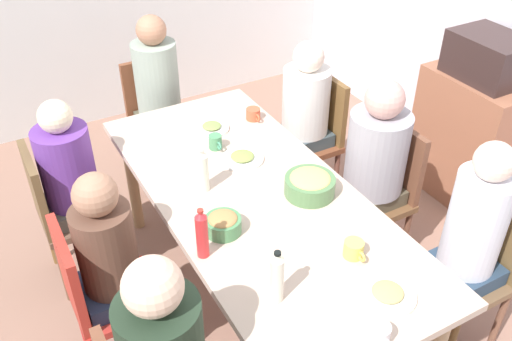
{
  "coord_description": "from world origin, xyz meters",
  "views": [
    {
      "loc": [
        1.93,
        -1.07,
        2.49
      ],
      "look_at": [
        0.0,
        0.0,
        0.93
      ],
      "focal_mm": 39.22,
      "sensor_mm": 36.0,
      "label": 1
    }
  ],
  "objects_px": {
    "bowl_0": "(310,184)",
    "chair_4": "(157,115)",
    "dining_table": "(256,207)",
    "cup_0": "(253,114)",
    "chair_5": "(474,263)",
    "plate_1": "(242,158)",
    "bottle_1": "(202,234)",
    "chair_2": "(382,188)",
    "bowl_1": "(223,223)",
    "person_1": "(304,110)",
    "plate_0": "(212,128)",
    "person_4": "(158,90)",
    "cup_3": "(354,249)",
    "person_5": "(470,237)",
    "side_cabinet": "(469,137)",
    "cup_1": "(379,335)",
    "bottle_0": "(277,277)",
    "plate_2": "(387,294)",
    "bottle_2": "(202,171)",
    "person_3": "(112,259)",
    "cup_2": "(216,142)",
    "chair_1": "(314,132)",
    "microwave": "(490,57)",
    "person_2": "(374,159)",
    "chair_0": "(62,209)",
    "chair_3": "(98,294)",
    "person_0": "(72,178)"
  },
  "relations": [
    {
      "from": "microwave",
      "to": "bottle_0",
      "type": "bearing_deg",
      "value": -67.57
    },
    {
      "from": "bottle_0",
      "to": "plate_1",
      "type": "bearing_deg",
      "value": 159.85
    },
    {
      "from": "dining_table",
      "to": "chair_2",
      "type": "xyz_separation_m",
      "value": [
        0.0,
        0.85,
        -0.19
      ]
    },
    {
      "from": "cup_0",
      "to": "cup_1",
      "type": "distance_m",
      "value": 1.71
    },
    {
      "from": "person_2",
      "to": "chair_5",
      "type": "distance_m",
      "value": 0.75
    },
    {
      "from": "person_3",
      "to": "plate_2",
      "type": "height_order",
      "value": "person_3"
    },
    {
      "from": "plate_2",
      "to": "chair_2",
      "type": "bearing_deg",
      "value": 139.79
    },
    {
      "from": "person_4",
      "to": "cup_0",
      "type": "bearing_deg",
      "value": 26.96
    },
    {
      "from": "plate_0",
      "to": "bottle_1",
      "type": "bearing_deg",
      "value": -27.42
    },
    {
      "from": "bowl_1",
      "to": "cup_2",
      "type": "distance_m",
      "value": 0.7
    },
    {
      "from": "chair_1",
      "to": "cup_3",
      "type": "distance_m",
      "value": 1.5
    },
    {
      "from": "chair_2",
      "to": "plate_1",
      "type": "xyz_separation_m",
      "value": [
        -0.31,
        -0.76,
        0.28
      ]
    },
    {
      "from": "dining_table",
      "to": "bottle_2",
      "type": "relative_size",
      "value": 8.74
    },
    {
      "from": "person_3",
      "to": "bottle_0",
      "type": "relative_size",
      "value": 4.59
    },
    {
      "from": "dining_table",
      "to": "bowl_0",
      "type": "height_order",
      "value": "bowl_0"
    },
    {
      "from": "bowl_0",
      "to": "chair_4",
      "type": "bearing_deg",
      "value": -171.3
    },
    {
      "from": "plate_1",
      "to": "microwave",
      "type": "relative_size",
      "value": 0.48
    },
    {
      "from": "bottle_2",
      "to": "person_5",
      "type": "bearing_deg",
      "value": 47.5
    },
    {
      "from": "chair_5",
      "to": "bottle_1",
      "type": "distance_m",
      "value": 1.39
    },
    {
      "from": "plate_2",
      "to": "cup_2",
      "type": "bearing_deg",
      "value": -174.52
    },
    {
      "from": "chair_1",
      "to": "side_cabinet",
      "type": "relative_size",
      "value": 1.0
    },
    {
      "from": "chair_5",
      "to": "cup_0",
      "type": "bearing_deg",
      "value": -160.27
    },
    {
      "from": "person_1",
      "to": "plate_0",
      "type": "height_order",
      "value": "person_1"
    },
    {
      "from": "person_5",
      "to": "side_cabinet",
      "type": "height_order",
      "value": "person_5"
    },
    {
      "from": "person_5",
      "to": "cup_3",
      "type": "height_order",
      "value": "person_5"
    },
    {
      "from": "chair_3",
      "to": "chair_5",
      "type": "relative_size",
      "value": 1.0
    },
    {
      "from": "plate_1",
      "to": "plate_2",
      "type": "height_order",
      "value": "same"
    },
    {
      "from": "plate_0",
      "to": "plate_1",
      "type": "distance_m",
      "value": 0.37
    },
    {
      "from": "chair_3",
      "to": "plate_1",
      "type": "xyz_separation_m",
      "value": [
        -0.31,
        0.93,
        0.28
      ]
    },
    {
      "from": "chair_2",
      "to": "chair_4",
      "type": "bearing_deg",
      "value": -149.7
    },
    {
      "from": "chair_1",
      "to": "plate_0",
      "type": "relative_size",
      "value": 4.44
    },
    {
      "from": "plate_1",
      "to": "cup_3",
      "type": "xyz_separation_m",
      "value": [
        0.89,
        0.07,
        0.02
      ]
    },
    {
      "from": "person_3",
      "to": "person_4",
      "type": "height_order",
      "value": "person_4"
    },
    {
      "from": "dining_table",
      "to": "cup_0",
      "type": "xyz_separation_m",
      "value": [
        -0.66,
        0.35,
        0.12
      ]
    },
    {
      "from": "bowl_1",
      "to": "cup_0",
      "type": "distance_m",
      "value": 1.03
    },
    {
      "from": "chair_5",
      "to": "plate_1",
      "type": "bearing_deg",
      "value": -143.25
    },
    {
      "from": "cup_2",
      "to": "bottle_2",
      "type": "distance_m",
      "value": 0.39
    },
    {
      "from": "cup_2",
      "to": "side_cabinet",
      "type": "height_order",
      "value": "side_cabinet"
    },
    {
      "from": "person_3",
      "to": "plate_0",
      "type": "xyz_separation_m",
      "value": [
        -0.68,
        0.83,
        0.1
      ]
    },
    {
      "from": "bowl_1",
      "to": "chair_0",
      "type": "bearing_deg",
      "value": -146.42
    },
    {
      "from": "chair_2",
      "to": "person_5",
      "type": "distance_m",
      "value": 0.75
    },
    {
      "from": "chair_2",
      "to": "cup_0",
      "type": "bearing_deg",
      "value": -143.4
    },
    {
      "from": "person_1",
      "to": "person_0",
      "type": "bearing_deg",
      "value": -90.0
    },
    {
      "from": "chair_2",
      "to": "bowl_1",
      "type": "height_order",
      "value": "chair_2"
    },
    {
      "from": "plate_0",
      "to": "bottle_0",
      "type": "height_order",
      "value": "bottle_0"
    },
    {
      "from": "person_2",
      "to": "person_4",
      "type": "distance_m",
      "value": 1.55
    },
    {
      "from": "person_4",
      "to": "cup_0",
      "type": "distance_m",
      "value": 0.78
    },
    {
      "from": "chair_1",
      "to": "person_5",
      "type": "xyz_separation_m",
      "value": [
        1.42,
        -0.09,
        0.21
      ]
    },
    {
      "from": "person_5",
      "to": "bottle_1",
      "type": "relative_size",
      "value": 4.88
    },
    {
      "from": "chair_4",
      "to": "cup_3",
      "type": "relative_size",
      "value": 7.28
    }
  ]
}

